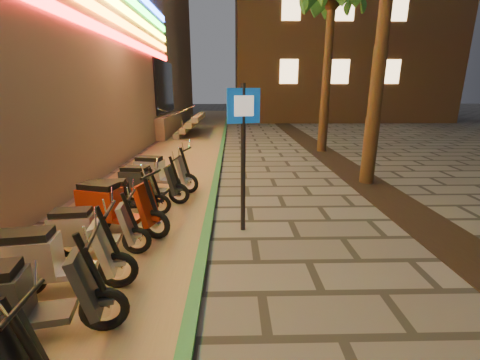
{
  "coord_description": "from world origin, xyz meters",
  "views": [
    {
      "loc": [
        -0.38,
        -2.12,
        2.69
      ],
      "look_at": [
        -0.26,
        3.14,
        1.2
      ],
      "focal_mm": 24.0,
      "sensor_mm": 36.0,
      "label": 1
    }
  ],
  "objects_px": {
    "scooter_9": "(124,196)",
    "scooter_10": "(146,183)",
    "scooter_5": "(17,300)",
    "scooter_7": "(89,230)",
    "scooter_6": "(51,259)",
    "scooter_8": "(113,206)",
    "pedestrian_sign": "(243,139)",
    "scooter_11": "(159,172)"
  },
  "relations": [
    {
      "from": "scooter_7",
      "to": "scooter_8",
      "type": "distance_m",
      "value": 0.9
    },
    {
      "from": "scooter_10",
      "to": "scooter_11",
      "type": "xyz_separation_m",
      "value": [
        0.1,
        0.93,
        0.02
      ]
    },
    {
      "from": "pedestrian_sign",
      "to": "scooter_6",
      "type": "bearing_deg",
      "value": -158.78
    },
    {
      "from": "scooter_10",
      "to": "scooter_9",
      "type": "bearing_deg",
      "value": -97.67
    },
    {
      "from": "scooter_6",
      "to": "scooter_8",
      "type": "bearing_deg",
      "value": 76.4
    },
    {
      "from": "scooter_7",
      "to": "scooter_6",
      "type": "bearing_deg",
      "value": -99.55
    },
    {
      "from": "scooter_9",
      "to": "scooter_11",
      "type": "bearing_deg",
      "value": 72.24
    },
    {
      "from": "scooter_6",
      "to": "scooter_7",
      "type": "xyz_separation_m",
      "value": [
        0.06,
        1.01,
        -0.06
      ]
    },
    {
      "from": "pedestrian_sign",
      "to": "scooter_6",
      "type": "height_order",
      "value": "pedestrian_sign"
    },
    {
      "from": "scooter_8",
      "to": "scooter_6",
      "type": "bearing_deg",
      "value": -78.22
    },
    {
      "from": "scooter_7",
      "to": "scooter_9",
      "type": "distance_m",
      "value": 1.72
    },
    {
      "from": "scooter_6",
      "to": "scooter_8",
      "type": "height_order",
      "value": "scooter_8"
    },
    {
      "from": "scooter_11",
      "to": "scooter_8",
      "type": "bearing_deg",
      "value": -82.54
    },
    {
      "from": "scooter_9",
      "to": "scooter_10",
      "type": "height_order",
      "value": "scooter_10"
    },
    {
      "from": "scooter_5",
      "to": "scooter_7",
      "type": "bearing_deg",
      "value": 80.28
    },
    {
      "from": "scooter_9",
      "to": "scooter_10",
      "type": "xyz_separation_m",
      "value": [
        0.25,
        0.91,
        0.04
      ]
    },
    {
      "from": "scooter_5",
      "to": "scooter_8",
      "type": "distance_m",
      "value": 2.77
    },
    {
      "from": "scooter_6",
      "to": "scooter_9",
      "type": "distance_m",
      "value": 2.73
    },
    {
      "from": "scooter_5",
      "to": "scooter_10",
      "type": "relative_size",
      "value": 1.05
    },
    {
      "from": "scooter_6",
      "to": "scooter_8",
      "type": "xyz_separation_m",
      "value": [
        0.15,
        1.9,
        0.03
      ]
    },
    {
      "from": "scooter_10",
      "to": "scooter_11",
      "type": "relative_size",
      "value": 0.96
    },
    {
      "from": "scooter_8",
      "to": "scooter_10",
      "type": "height_order",
      "value": "scooter_8"
    },
    {
      "from": "scooter_9",
      "to": "scooter_10",
      "type": "distance_m",
      "value": 0.94
    },
    {
      "from": "pedestrian_sign",
      "to": "scooter_8",
      "type": "bearing_deg",
      "value": 166.29
    },
    {
      "from": "scooter_5",
      "to": "scooter_9",
      "type": "height_order",
      "value": "scooter_5"
    },
    {
      "from": "scooter_8",
      "to": "pedestrian_sign",
      "type": "bearing_deg",
      "value": 18.99
    },
    {
      "from": "scooter_8",
      "to": "scooter_11",
      "type": "bearing_deg",
      "value": 100.54
    },
    {
      "from": "scooter_5",
      "to": "scooter_7",
      "type": "distance_m",
      "value": 1.89
    },
    {
      "from": "scooter_5",
      "to": "scooter_7",
      "type": "height_order",
      "value": "scooter_5"
    },
    {
      "from": "pedestrian_sign",
      "to": "scooter_5",
      "type": "bearing_deg",
      "value": -147.15
    },
    {
      "from": "scooter_7",
      "to": "pedestrian_sign",
      "type": "bearing_deg",
      "value": 15.52
    },
    {
      "from": "scooter_11",
      "to": "scooter_10",
      "type": "bearing_deg",
      "value": -82.76
    },
    {
      "from": "scooter_7",
      "to": "scooter_11",
      "type": "bearing_deg",
      "value": 78.29
    },
    {
      "from": "pedestrian_sign",
      "to": "scooter_6",
      "type": "xyz_separation_m",
      "value": [
        -2.62,
        -2.01,
        -1.28
      ]
    },
    {
      "from": "pedestrian_sign",
      "to": "scooter_6",
      "type": "distance_m",
      "value": 3.54
    },
    {
      "from": "scooter_6",
      "to": "scooter_10",
      "type": "height_order",
      "value": "scooter_6"
    },
    {
      "from": "scooter_5",
      "to": "scooter_11",
      "type": "bearing_deg",
      "value": 75.29
    },
    {
      "from": "scooter_8",
      "to": "scooter_7",
      "type": "bearing_deg",
      "value": -79.3
    },
    {
      "from": "scooter_9",
      "to": "scooter_8",
      "type": "bearing_deg",
      "value": -91.49
    },
    {
      "from": "scooter_5",
      "to": "scooter_10",
      "type": "height_order",
      "value": "scooter_5"
    },
    {
      "from": "pedestrian_sign",
      "to": "scooter_7",
      "type": "relative_size",
      "value": 1.79
    },
    {
      "from": "scooter_5",
      "to": "scooter_9",
      "type": "relative_size",
      "value": 1.14
    }
  ]
}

